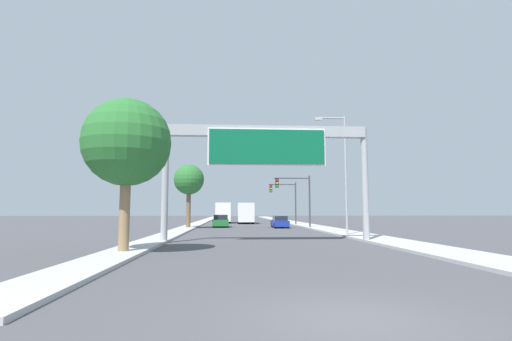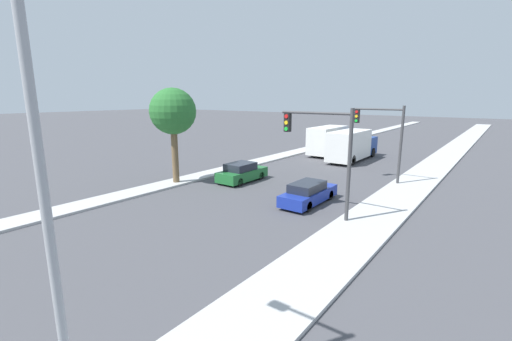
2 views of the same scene
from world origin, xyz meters
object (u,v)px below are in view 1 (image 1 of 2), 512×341
object	(u,v)px
palm_tree_background	(189,180)
car_near_left	(221,221)
traffic_light_near_intersection	(298,193)
sign_gantry	(267,148)
street_lamp_right	(342,166)
truck_box_secondary	(245,213)
truck_box_primary	(223,213)
palm_tree_foreground	(127,143)
car_mid_left	(280,222)
traffic_light_mid_block	(287,196)

from	to	relation	value
palm_tree_background	car_near_left	bearing A→B (deg)	45.50
palm_tree_background	traffic_light_near_intersection	bearing A→B (deg)	-0.80
sign_gantry	street_lamp_right	xyz separation A→B (m)	(6.57, 5.77, -0.44)
sign_gantry	truck_box_secondary	bearing A→B (deg)	90.00
palm_tree_background	truck_box_primary	bearing A→B (deg)	79.87
traffic_light_near_intersection	palm_tree_foreground	xyz separation A→B (m)	(-12.67, -26.36, 1.14)
truck_box_secondary	traffic_light_near_intersection	distance (m)	18.85
truck_box_primary	car_mid_left	bearing A→B (deg)	-69.15
palm_tree_foreground	street_lamp_right	distance (m)	18.32
truck_box_secondary	traffic_light_mid_block	distance (m)	9.92
truck_box_secondary	palm_tree_foreground	bearing A→B (deg)	-99.31
truck_box_primary	palm_tree_background	distance (m)	20.69
traffic_light_mid_block	traffic_light_near_intersection	bearing A→B (deg)	-90.59
traffic_light_mid_block	car_near_left	bearing A→B (deg)	-145.57
car_mid_left	traffic_light_mid_block	size ratio (longest dim) A/B	0.80
car_near_left	traffic_light_mid_block	size ratio (longest dim) A/B	0.74
truck_box_primary	traffic_light_near_intersection	world-z (taller)	traffic_light_near_intersection
sign_gantry	traffic_light_near_intersection	bearing A→B (deg)	74.91
traffic_light_near_intersection	palm_tree_background	xyz separation A→B (m)	(-12.50, 0.17, 1.39)
car_near_left	truck_box_primary	distance (m)	16.41
traffic_light_mid_block	palm_tree_background	world-z (taller)	palm_tree_background
car_near_left	traffic_light_near_intersection	distance (m)	10.27
car_near_left	sign_gantry	bearing A→B (deg)	-81.68
car_near_left	palm_tree_foreground	world-z (taller)	palm_tree_foreground
car_mid_left	truck_box_primary	distance (m)	19.69
car_mid_left	car_near_left	world-z (taller)	car_near_left
palm_tree_foreground	street_lamp_right	xyz separation A→B (m)	(13.82, 12.02, 0.38)
truck_box_primary	traffic_light_near_intersection	bearing A→B (deg)	-66.17
car_near_left	truck_box_primary	world-z (taller)	truck_box_primary
car_near_left	street_lamp_right	distance (m)	21.32
truck_box_primary	palm_tree_foreground	xyz separation A→B (m)	(-3.75, -46.56, 3.56)
sign_gantry	palm_tree_foreground	xyz separation A→B (m)	(-7.25, -6.25, -0.82)
car_mid_left	truck_box_primary	world-z (taller)	truck_box_primary
traffic_light_mid_block	palm_tree_background	xyz separation A→B (m)	(-12.60, -9.83, 1.46)
sign_gantry	traffic_light_near_intersection	xyz separation A→B (m)	(5.42, 20.11, -1.96)
car_near_left	traffic_light_near_intersection	size ratio (longest dim) A/B	0.73
car_near_left	truck_box_primary	xyz separation A→B (m)	(0.00, 16.38, 0.95)
sign_gantry	car_mid_left	size ratio (longest dim) A/B	2.79
sign_gantry	traffic_light_near_intersection	world-z (taller)	sign_gantry
car_near_left	traffic_light_near_intersection	world-z (taller)	traffic_light_near_intersection
palm_tree_foreground	traffic_light_mid_block	bearing A→B (deg)	70.64
truck_box_secondary	street_lamp_right	bearing A→B (deg)	-78.48
truck_box_secondary	palm_tree_background	bearing A→B (deg)	-111.78
sign_gantry	truck_box_secondary	distance (m)	38.25
truck_box_primary	palm_tree_background	bearing A→B (deg)	-100.13
truck_box_secondary	truck_box_primary	bearing A→B (deg)	146.55
traffic_light_mid_block	palm_tree_foreground	size ratio (longest dim) A/B	0.81
traffic_light_mid_block	street_lamp_right	world-z (taller)	street_lamp_right
sign_gantry	palm_tree_foreground	size ratio (longest dim) A/B	1.81
car_mid_left	traffic_light_near_intersection	world-z (taller)	traffic_light_near_intersection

